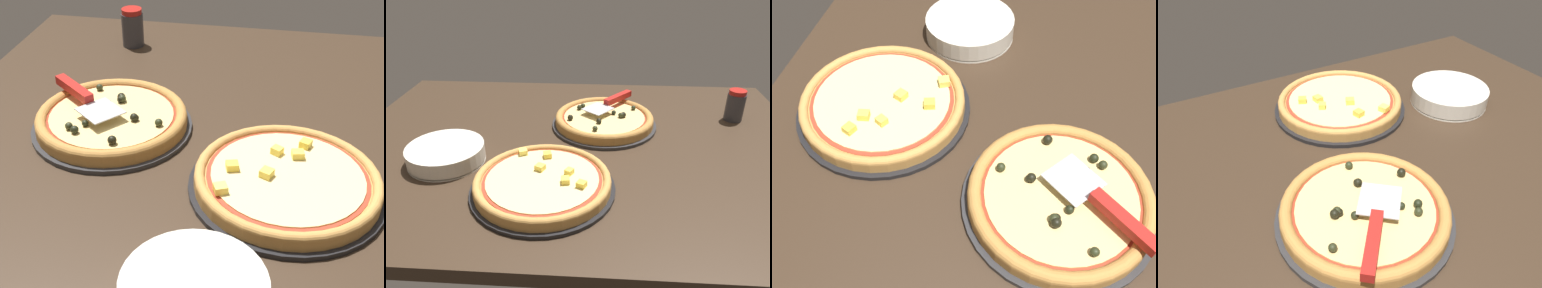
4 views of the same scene
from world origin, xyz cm
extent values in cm
cube|color=#38281C|center=(0.00, 0.00, -1.80)|extent=(143.70, 104.90, 3.60)
cylinder|color=#2D2D30|center=(-8.53, -11.86, 0.50)|extent=(34.32, 34.32, 1.00)
cylinder|color=#B77F3D|center=(-8.53, -11.86, 2.03)|extent=(32.26, 32.26, 2.06)
torus|color=#B77F3D|center=(-8.53, -11.86, 3.06)|extent=(32.26, 32.26, 2.40)
cylinder|color=maroon|center=(-8.53, -11.86, 3.13)|extent=(28.04, 28.04, 0.15)
cylinder|color=#E5C67A|center=(-8.53, -11.86, 3.26)|extent=(26.46, 26.46, 0.40)
sphere|color=#282D19|center=(-1.14, -18.47, 4.26)|extent=(1.61, 1.61, 1.61)
sphere|color=#282D19|center=(-18.43, -17.83, 4.24)|extent=(1.57, 1.57, 1.57)
sphere|color=black|center=(-6.94, -6.07, 4.15)|extent=(1.38, 1.38, 1.38)
sphere|color=black|center=(-6.83, -6.40, 4.30)|extent=(1.70, 1.70, 1.70)
sphere|color=black|center=(-2.94, -15.68, 4.16)|extent=(1.40, 1.40, 1.40)
sphere|color=black|center=(0.05, -16.84, 4.29)|extent=(1.68, 1.68, 1.68)
sphere|color=black|center=(2.39, -8.22, 4.36)|extent=(1.81, 1.81, 1.81)
sphere|color=#282D19|center=(-14.05, -11.12, 4.33)|extent=(1.74, 1.74, 1.74)
sphere|color=black|center=(-13.81, -11.42, 4.23)|extent=(1.54, 1.54, 1.54)
sphere|color=#282D19|center=(-5.77, -0.86, 4.28)|extent=(1.64, 1.64, 1.64)
sphere|color=black|center=(-11.66, -13.47, 4.21)|extent=(1.50, 1.50, 1.50)
sphere|color=black|center=(-14.74, -11.49, 4.36)|extent=(1.81, 1.81, 1.81)
cylinder|color=black|center=(6.36, 25.75, 0.50)|extent=(35.80, 35.80, 1.00)
cylinder|color=#C68E47|center=(6.36, 25.75, 2.08)|extent=(33.66, 33.66, 2.15)
torus|color=#C68E47|center=(6.36, 25.75, 3.15)|extent=(33.66, 33.66, 1.95)
cylinder|color=#A33823|center=(6.36, 25.75, 3.23)|extent=(29.25, 29.25, 0.15)
cylinder|color=beige|center=(6.36, 25.75, 3.35)|extent=(27.60, 27.60, 0.40)
cube|color=#F4D64C|center=(0.58, 27.42, 4.26)|extent=(2.30, 2.53, 1.41)
cube|color=yellow|center=(6.47, 15.76, 4.26)|extent=(2.54, 2.67, 1.41)
cube|color=yellow|center=(-3.35, 28.80, 4.26)|extent=(2.72, 2.64, 1.41)
cube|color=#F4D64C|center=(7.48, 22.07, 4.26)|extent=(2.86, 2.80, 1.41)
cube|color=#F9E05B|center=(13.34, 14.57, 4.26)|extent=(2.87, 2.92, 1.41)
cube|color=#F4D64C|center=(0.48, 23.52, 4.26)|extent=(2.50, 2.57, 1.41)
cube|color=#B7B7BC|center=(-6.38, -13.48, 5.39)|extent=(11.16, 11.25, 0.24)
cube|color=red|center=(-13.13, -21.67, 6.27)|extent=(9.93, 11.39, 2.00)
cylinder|color=silver|center=(35.13, 13.92, 3.85)|extent=(21.14, 21.14, 0.70)
cylinder|color=silver|center=(35.13, 13.92, 4.55)|extent=(21.14, 21.14, 0.70)
cylinder|color=#333338|center=(-52.74, -19.63, 4.66)|extent=(6.10, 6.10, 9.32)
cylinder|color=#B21E19|center=(-52.74, -19.63, 10.02)|extent=(5.61, 5.61, 1.40)
camera|label=1|loc=(84.79, 22.88, 61.27)|focal=50.00mm
camera|label=2|loc=(-7.29, 101.00, 54.49)|focal=35.00mm
camera|label=3|loc=(-53.01, -5.13, 68.37)|focal=42.00mm
camera|label=4|loc=(-35.15, -53.11, 55.03)|focal=35.00mm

